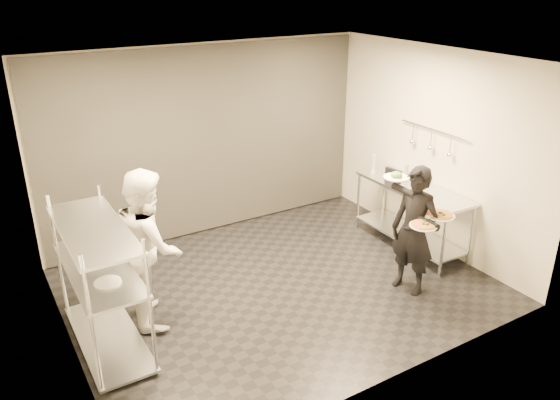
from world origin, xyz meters
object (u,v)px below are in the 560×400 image
pass_rack (101,280)px  pos_monitor (393,175)px  prep_counter (412,206)px  chef (149,246)px  pizza_plate_near (423,225)px  bottle_green (374,164)px  salad_plate (396,176)px  bottle_clear (406,171)px  bottle_dark (418,178)px  pizza_plate_far (440,215)px  waiter (414,231)px

pass_rack → pos_monitor: pass_rack is taller
pass_rack → prep_counter: bearing=0.0°
pass_rack → prep_counter: (4.33, 0.00, -0.14)m
chef → pos_monitor: size_ratio=6.85×
pass_rack → pizza_plate_near: size_ratio=5.10×
pos_monitor → bottle_green: 0.42m
salad_plate → pos_monitor: salad_plate is taller
chef → bottle_clear: 3.89m
pizza_plate_near → bottle_dark: size_ratio=1.43×
bottle_dark → prep_counter: bearing=-170.3°
pizza_plate_near → pizza_plate_far: pizza_plate_far is taller
waiter → pizza_plate_far: (0.18, -0.21, 0.25)m
pass_rack → pizza_plate_near: pass_rack is taller
prep_counter → pizza_plate_far: (-0.64, -1.08, 0.43)m
bottle_green → bottle_dark: (0.19, -0.71, -0.03)m
pass_rack → prep_counter: size_ratio=0.89×
salad_plate → bottle_clear: salad_plate is taller
waiter → pizza_plate_near: waiter is taller
chef → bottle_green: bearing=-71.2°
pass_rack → waiter: size_ratio=0.99×
chef → bottle_clear: size_ratio=9.12×
salad_plate → waiter: bearing=-84.1°
pass_rack → pos_monitor: (4.21, 0.30, 0.25)m
pizza_plate_near → salad_plate: bearing=81.9°
waiter → salad_plate: bearing=171.4°
waiter → bottle_dark: 1.27m
prep_counter → salad_plate: salad_plate is taller
pizza_plate_far → pos_monitor: (0.52, 1.38, -0.04)m
waiter → chef: size_ratio=0.90×
pizza_plate_far → bottle_green: 1.87m
salad_plate → bottle_dark: bearing=30.3°
waiter → bottle_dark: waiter is taller
pass_rack → salad_plate: 3.57m
pos_monitor → salad_plate: bearing=-140.2°
pass_rack → bottle_clear: (4.49, 0.33, 0.25)m
chef → bottle_dark: size_ratio=8.18×
chef → pizza_plate_near: bearing=-104.7°
pizza_plate_near → bottle_clear: size_ratio=1.60×
salad_plate → chef: bearing=165.4°
pizza_plate_near → salad_plate: size_ratio=1.02×
pass_rack → bottle_green: (4.21, 0.72, 0.29)m
pizza_plate_far → bottle_green: bearing=74.0°
bottle_green → bottle_dark: bottle_green is taller
bottle_clear → bottle_dark: size_ratio=0.90×
pizza_plate_near → bottle_green: bearing=66.1°
pass_rack → chef: bearing=20.5°
prep_counter → bottle_clear: (0.16, 0.33, 0.39)m
chef → bottle_dark: (3.80, -0.21, 0.13)m
prep_counter → pos_monitor: 0.51m
pass_rack → waiter: bearing=-13.9°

